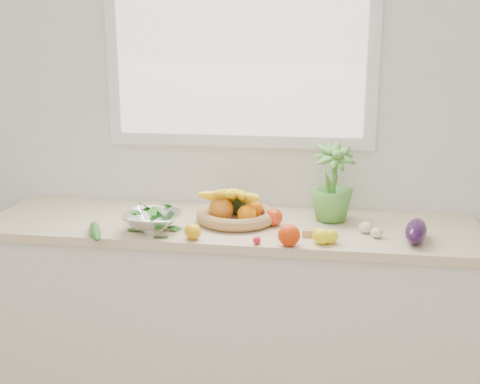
# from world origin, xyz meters

# --- Properties ---
(back_wall) EXTENTS (4.50, 0.02, 2.70)m
(back_wall) POSITION_xyz_m (0.00, 2.25, 1.35)
(back_wall) COLOR white
(back_wall) RESTS_ON ground
(counter_cabinet) EXTENTS (2.20, 0.58, 0.86)m
(counter_cabinet) POSITION_xyz_m (0.00, 1.95, 0.43)
(counter_cabinet) COLOR silver
(counter_cabinet) RESTS_ON ground
(countertop) EXTENTS (2.24, 0.62, 0.04)m
(countertop) POSITION_xyz_m (0.00, 1.95, 0.88)
(countertop) COLOR beige
(countertop) RESTS_ON counter_cabinet
(window_frame) EXTENTS (1.30, 0.03, 1.10)m
(window_frame) POSITION_xyz_m (0.00, 2.23, 1.75)
(window_frame) COLOR white
(window_frame) RESTS_ON back_wall
(window_pane) EXTENTS (1.18, 0.01, 0.98)m
(window_pane) POSITION_xyz_m (0.00, 2.21, 1.75)
(window_pane) COLOR white
(window_pane) RESTS_ON window_frame
(orange_loose) EXTENTS (0.12, 0.12, 0.09)m
(orange_loose) POSITION_xyz_m (0.29, 1.67, 0.95)
(orange_loose) COLOR red
(orange_loose) RESTS_ON countertop
(lemon_a) EXTENTS (0.10, 0.11, 0.07)m
(lemon_a) POSITION_xyz_m (-0.11, 1.69, 0.93)
(lemon_a) COLOR #ECA20C
(lemon_a) RESTS_ON countertop
(lemon_b) EXTENTS (0.09, 0.09, 0.06)m
(lemon_b) POSITION_xyz_m (0.46, 1.73, 0.93)
(lemon_b) COLOR yellow
(lemon_b) RESTS_ON countertop
(lemon_c) EXTENTS (0.10, 0.11, 0.07)m
(lemon_c) POSITION_xyz_m (0.42, 1.72, 0.93)
(lemon_c) COLOR yellow
(lemon_c) RESTS_ON countertop
(apple) EXTENTS (0.10, 0.10, 0.08)m
(apple) POSITION_xyz_m (0.20, 1.93, 0.94)
(apple) COLOR red
(apple) RESTS_ON countertop
(ginger) EXTENTS (0.10, 0.04, 0.03)m
(ginger) POSITION_xyz_m (0.39, 1.80, 0.92)
(ginger) COLOR tan
(ginger) RESTS_ON countertop
(garlic_a) EXTENTS (0.07, 0.07, 0.04)m
(garlic_a) POSITION_xyz_m (0.65, 1.83, 0.92)
(garlic_a) COLOR beige
(garlic_a) RESTS_ON countertop
(garlic_b) EXTENTS (0.07, 0.07, 0.04)m
(garlic_b) POSITION_xyz_m (0.83, 1.98, 0.92)
(garlic_b) COLOR beige
(garlic_b) RESTS_ON countertop
(garlic_c) EXTENTS (0.06, 0.06, 0.05)m
(garlic_c) POSITION_xyz_m (0.61, 1.89, 0.92)
(garlic_c) COLOR silver
(garlic_c) RESTS_ON countertop
(eggplant) EXTENTS (0.13, 0.24, 0.09)m
(eggplant) POSITION_xyz_m (0.80, 1.80, 0.95)
(eggplant) COLOR #280E35
(eggplant) RESTS_ON countertop
(cucumber) EXTENTS (0.15, 0.24, 0.04)m
(cucumber) POSITION_xyz_m (-0.53, 1.67, 0.92)
(cucumber) COLOR #1F5C1B
(cucumber) RESTS_ON countertop
(radish) EXTENTS (0.04, 0.04, 0.03)m
(radish) POSITION_xyz_m (0.16, 1.67, 0.92)
(radish) COLOR red
(radish) RESTS_ON countertop
(potted_herb) EXTENTS (0.26, 0.26, 0.35)m
(potted_herb) POSITION_xyz_m (0.46, 2.05, 1.08)
(potted_herb) COLOR #519536
(potted_herb) RESTS_ON countertop
(fruit_basket) EXTENTS (0.41, 0.41, 0.19)m
(fruit_basket) POSITION_xyz_m (0.03, 1.96, 0.95)
(fruit_basket) COLOR #B1734E
(fruit_basket) RESTS_ON countertop
(colander_with_spinach) EXTENTS (0.25, 0.25, 0.13)m
(colander_with_spinach) POSITION_xyz_m (-0.31, 1.78, 0.96)
(colander_with_spinach) COLOR white
(colander_with_spinach) RESTS_ON countertop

